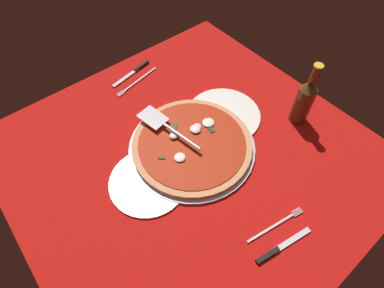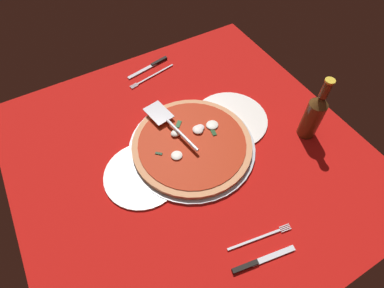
{
  "view_description": "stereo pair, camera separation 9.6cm",
  "coord_description": "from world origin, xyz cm",
  "px_view_note": "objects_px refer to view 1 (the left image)",
  "views": [
    {
      "loc": [
        34.21,
        42.28,
        79.61
      ],
      "look_at": [
        -1.95,
        -1.52,
        2.32
      ],
      "focal_mm": 28.56,
      "sensor_mm": 36.0,
      "label": 1
    },
    {
      "loc": [
        26.34,
        47.73,
        79.61
      ],
      "look_at": [
        -1.95,
        -1.52,
        2.32
      ],
      "focal_mm": 28.56,
      "sensor_mm": 36.0,
      "label": 2
    }
  ],
  "objects_px": {
    "pizza": "(192,144)",
    "beer_bottle": "(304,100)",
    "place_setting_near": "(136,77)",
    "dinner_plate_left": "(223,115)",
    "pizza_server": "(165,126)",
    "place_setting_far": "(277,238)",
    "dinner_plate_right": "(149,183)"
  },
  "relations": [
    {
      "from": "dinner_plate_right",
      "to": "beer_bottle",
      "type": "bearing_deg",
      "value": 167.85
    },
    {
      "from": "dinner_plate_left",
      "to": "place_setting_far",
      "type": "height_order",
      "value": "place_setting_far"
    },
    {
      "from": "dinner_plate_left",
      "to": "pizza_server",
      "type": "height_order",
      "value": "pizza_server"
    },
    {
      "from": "dinner_plate_right",
      "to": "beer_bottle",
      "type": "xyz_separation_m",
      "value": [
        -0.54,
        0.12,
        0.09
      ]
    },
    {
      "from": "dinner_plate_left",
      "to": "dinner_plate_right",
      "type": "height_order",
      "value": "same"
    },
    {
      "from": "beer_bottle",
      "to": "dinner_plate_right",
      "type": "bearing_deg",
      "value": -12.15
    },
    {
      "from": "place_setting_near",
      "to": "beer_bottle",
      "type": "height_order",
      "value": "beer_bottle"
    },
    {
      "from": "pizza",
      "to": "place_setting_far",
      "type": "height_order",
      "value": "pizza"
    },
    {
      "from": "pizza",
      "to": "place_setting_far",
      "type": "relative_size",
      "value": 1.68
    },
    {
      "from": "beer_bottle",
      "to": "pizza",
      "type": "bearing_deg",
      "value": -20.78
    },
    {
      "from": "pizza_server",
      "to": "place_setting_near",
      "type": "xyz_separation_m",
      "value": [
        -0.08,
        -0.3,
        -0.04
      ]
    },
    {
      "from": "dinner_plate_left",
      "to": "pizza",
      "type": "relative_size",
      "value": 0.67
    },
    {
      "from": "dinner_plate_right",
      "to": "pizza",
      "type": "xyz_separation_m",
      "value": [
        -0.18,
        -0.02,
        0.02
      ]
    },
    {
      "from": "pizza",
      "to": "place_setting_near",
      "type": "relative_size",
      "value": 1.82
    },
    {
      "from": "pizza",
      "to": "dinner_plate_right",
      "type": "bearing_deg",
      "value": 6.26
    },
    {
      "from": "pizza",
      "to": "place_setting_far",
      "type": "distance_m",
      "value": 0.37
    },
    {
      "from": "place_setting_far",
      "to": "beer_bottle",
      "type": "distance_m",
      "value": 0.45
    },
    {
      "from": "pizza",
      "to": "place_setting_near",
      "type": "xyz_separation_m",
      "value": [
        -0.05,
        -0.4,
        -0.02
      ]
    },
    {
      "from": "dinner_plate_left",
      "to": "pizza",
      "type": "xyz_separation_m",
      "value": [
        0.17,
        0.04,
        0.02
      ]
    },
    {
      "from": "beer_bottle",
      "to": "place_setting_near",
      "type": "bearing_deg",
      "value": -59.78
    },
    {
      "from": "dinner_plate_right",
      "to": "place_setting_near",
      "type": "relative_size",
      "value": 1.11
    },
    {
      "from": "dinner_plate_left",
      "to": "place_setting_near",
      "type": "height_order",
      "value": "place_setting_near"
    },
    {
      "from": "dinner_plate_left",
      "to": "pizza",
      "type": "height_order",
      "value": "pizza"
    },
    {
      "from": "place_setting_near",
      "to": "beer_bottle",
      "type": "xyz_separation_m",
      "value": [
        -0.31,
        0.53,
        0.09
      ]
    },
    {
      "from": "dinner_plate_right",
      "to": "place_setting_far",
      "type": "bearing_deg",
      "value": 115.45
    },
    {
      "from": "pizza",
      "to": "place_setting_near",
      "type": "distance_m",
      "value": 0.4
    },
    {
      "from": "pizza",
      "to": "beer_bottle",
      "type": "height_order",
      "value": "beer_bottle"
    },
    {
      "from": "pizza",
      "to": "place_setting_near",
      "type": "bearing_deg",
      "value": -96.65
    },
    {
      "from": "place_setting_near",
      "to": "place_setting_far",
      "type": "xyz_separation_m",
      "value": [
        0.06,
        0.76,
        -0.0
      ]
    },
    {
      "from": "dinner_plate_right",
      "to": "place_setting_near",
      "type": "bearing_deg",
      "value": -118.52
    },
    {
      "from": "dinner_plate_right",
      "to": "place_setting_far",
      "type": "xyz_separation_m",
      "value": [
        -0.17,
        0.35,
        -0.0
      ]
    },
    {
      "from": "dinner_plate_right",
      "to": "pizza_server",
      "type": "distance_m",
      "value": 0.19
    }
  ]
}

